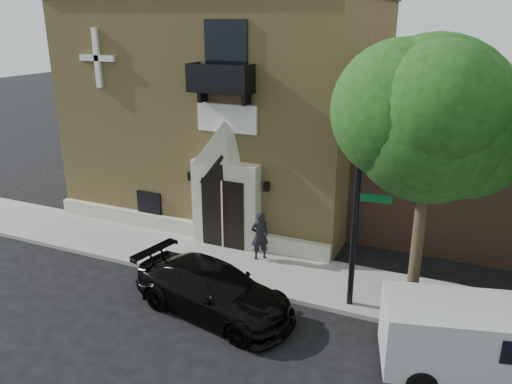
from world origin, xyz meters
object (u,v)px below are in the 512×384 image
Objects in this scene: cargo_van at (495,341)px; pedestrian_near at (260,235)px; black_sedan at (213,290)px; fire_hydrant at (398,300)px; street_sign at (357,199)px; dumpster at (509,317)px.

cargo_van is 8.22m from pedestrian_near.
fire_hydrant is (4.96, 1.93, -0.18)m from black_sedan.
fire_hydrant is at bearing 128.52° from cargo_van.
fire_hydrant is at bearing -6.23° from street_sign.
black_sedan is 0.78× the size of street_sign.
street_sign is 3.19m from fire_hydrant.
dumpster is at bearing -64.14° from black_sedan.
cargo_van reaches higher than dumpster.
cargo_van is 0.77× the size of street_sign.
pedestrian_near is (-0.05, 3.52, 0.29)m from black_sedan.
fire_hydrant is 5.28m from pedestrian_near.
black_sedan is 3.53m from pedestrian_near.
fire_hydrant is at bearing -57.16° from black_sedan.
cargo_van reaches higher than pedestrian_near.
cargo_van reaches higher than black_sedan.
pedestrian_near reaches higher than fire_hydrant.
street_sign is at bearing 140.09° from cargo_van.
black_sedan is at bearing 172.86° from dumpster.
street_sign reaches higher than pedestrian_near.
street_sign reaches higher than dumpster.
pedestrian_near is (-3.66, 1.63, -2.41)m from street_sign.
dumpster is 1.11× the size of pedestrian_near.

